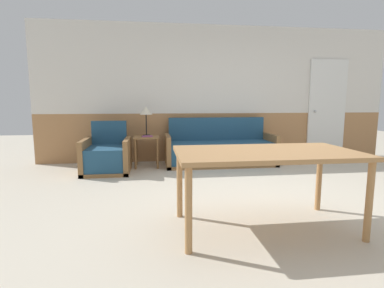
{
  "coord_description": "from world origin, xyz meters",
  "views": [
    {
      "loc": [
        -1.34,
        -3.41,
        1.2
      ],
      "look_at": [
        -0.76,
        0.96,
        0.58
      ],
      "focal_mm": 28.0,
      "sensor_mm": 36.0,
      "label": 1
    }
  ],
  "objects_px": {
    "table_lamp": "(146,112)",
    "dining_table": "(266,159)",
    "couch": "(220,150)",
    "side_table": "(147,143)",
    "armchair": "(107,157)"
  },
  "relations": [
    {
      "from": "table_lamp",
      "to": "dining_table",
      "type": "distance_m",
      "value": 3.22
    },
    {
      "from": "couch",
      "to": "dining_table",
      "type": "height_order",
      "value": "couch"
    },
    {
      "from": "side_table",
      "to": "table_lamp",
      "type": "height_order",
      "value": "table_lamp"
    },
    {
      "from": "table_lamp",
      "to": "armchair",
      "type": "bearing_deg",
      "value": -149.46
    },
    {
      "from": "dining_table",
      "to": "armchair",
      "type": "bearing_deg",
      "value": 125.18
    },
    {
      "from": "armchair",
      "to": "table_lamp",
      "type": "xyz_separation_m",
      "value": [
        0.67,
        0.4,
        0.75
      ]
    },
    {
      "from": "armchair",
      "to": "couch",
      "type": "bearing_deg",
      "value": -7.22
    },
    {
      "from": "dining_table",
      "to": "couch",
      "type": "bearing_deg",
      "value": 85.51
    },
    {
      "from": "couch",
      "to": "armchair",
      "type": "distance_m",
      "value": 2.08
    },
    {
      "from": "couch",
      "to": "side_table",
      "type": "xyz_separation_m",
      "value": [
        -1.39,
        -0.01,
        0.18
      ]
    },
    {
      "from": "side_table",
      "to": "table_lamp",
      "type": "distance_m",
      "value": 0.57
    },
    {
      "from": "couch",
      "to": "table_lamp",
      "type": "relative_size",
      "value": 3.82
    },
    {
      "from": "armchair",
      "to": "side_table",
      "type": "distance_m",
      "value": 0.76
    },
    {
      "from": "couch",
      "to": "table_lamp",
      "type": "distance_m",
      "value": 1.57
    },
    {
      "from": "table_lamp",
      "to": "dining_table",
      "type": "relative_size",
      "value": 0.33
    }
  ]
}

